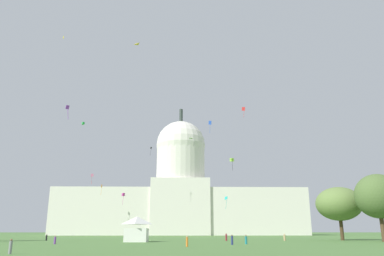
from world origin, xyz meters
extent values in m
cube|color=silver|center=(-29.11, 156.37, 11.23)|extent=(61.81, 24.63, 22.46)
cube|color=silver|center=(32.70, 156.37, 11.23)|extent=(61.81, 24.63, 22.46)
cube|color=silver|center=(1.79, 156.37, 13.40)|extent=(28.53, 27.09, 26.81)
cylinder|color=silver|center=(1.79, 156.37, 36.19)|extent=(24.88, 24.88, 18.77)
sphere|color=silver|center=(1.79, 156.37, 45.58)|extent=(25.58, 25.58, 25.58)
cylinder|color=#2D3833|center=(1.79, 156.37, 61.98)|extent=(1.80, 1.80, 7.21)
cube|color=white|center=(-6.94, 47.38, 1.39)|extent=(4.71, 5.28, 2.77)
pyramid|color=white|center=(-6.94, 47.38, 4.42)|extent=(4.94, 5.54, 1.64)
cylinder|color=#42301E|center=(41.69, 58.34, 3.13)|extent=(0.85, 0.85, 6.25)
ellipsoid|color=olive|center=(41.69, 58.34, 8.72)|extent=(11.55, 11.16, 8.23)
cylinder|color=#4C3823|center=(45.88, 46.98, 3.37)|extent=(0.89, 0.89, 6.73)
ellipsoid|color=#4C6633|center=(45.88, 46.98, 9.63)|extent=(13.59, 12.94, 9.67)
cylinder|color=navy|center=(11.18, 30.95, 0.72)|extent=(0.44, 0.44, 1.44)
sphere|color=brown|center=(11.18, 30.95, 1.55)|extent=(0.29, 0.29, 0.23)
cylinder|color=orange|center=(3.43, 23.36, 0.68)|extent=(0.45, 0.45, 1.36)
sphere|color=tan|center=(3.43, 23.36, 1.47)|extent=(0.32, 0.32, 0.23)
cylinder|color=maroon|center=(13.00, 55.15, 0.73)|extent=(0.53, 0.53, 1.47)
sphere|color=#A37556|center=(13.00, 55.15, 1.59)|extent=(0.31, 0.31, 0.24)
cylinder|color=tan|center=(26.74, 55.49, 0.70)|extent=(0.59, 0.59, 1.39)
sphere|color=beige|center=(26.74, 55.49, 1.51)|extent=(0.29, 0.29, 0.23)
cylinder|color=#703D93|center=(-19.97, 35.16, 0.62)|extent=(0.49, 0.49, 1.24)
sphere|color=tan|center=(-19.97, 35.16, 1.36)|extent=(0.31, 0.31, 0.24)
cylinder|color=gray|center=(-15.10, 6.37, 0.65)|extent=(0.44, 0.44, 1.31)
sphere|color=brown|center=(-15.10, 6.37, 1.42)|extent=(0.30, 0.30, 0.22)
cylinder|color=#1E757A|center=(13.99, 33.55, 0.66)|extent=(0.44, 0.44, 1.32)
sphere|color=brown|center=(13.99, 33.55, 1.45)|extent=(0.27, 0.27, 0.26)
cylinder|color=black|center=(-29.48, 58.11, 0.65)|extent=(0.48, 0.48, 1.30)
sphere|color=tan|center=(-29.48, 58.11, 1.40)|extent=(0.27, 0.27, 0.20)
pyramid|color=gold|center=(-10.38, 63.11, 53.74)|extent=(1.81, 1.60, 0.30)
cube|color=yellow|center=(-32.35, 63.71, 56.68)|extent=(0.44, 0.72, 0.73)
cube|color=black|center=(-11.34, 127.31, 37.80)|extent=(0.70, 0.33, 0.84)
cylinder|color=black|center=(-11.51, 127.31, 35.82)|extent=(0.44, 0.38, 3.14)
cube|color=#D1339E|center=(-16.07, 85.45, 13.11)|extent=(1.09, 1.08, 0.45)
cube|color=#D1339E|center=(-16.07, 85.45, 13.56)|extent=(1.09, 1.08, 0.45)
cylinder|color=#D1339E|center=(-16.10, 85.45, 11.54)|extent=(0.36, 0.17, 2.80)
cube|color=orange|center=(-33.64, 134.30, 21.57)|extent=(0.38, 0.88, 1.29)
cylinder|color=orange|center=(-33.63, 134.30, 19.30)|extent=(0.49, 0.42, 3.26)
pyramid|color=white|center=(4.40, 56.62, 24.57)|extent=(1.34, 1.33, 0.25)
cube|color=teal|center=(15.76, 77.06, 11.63)|extent=(0.89, 1.03, 1.03)
cylinder|color=teal|center=(15.76, 77.06, 9.76)|extent=(0.46, 0.35, 2.76)
cube|color=red|center=(23.14, 83.72, 41.87)|extent=(1.02, 0.90, 1.37)
cylinder|color=red|center=(23.24, 83.72, 40.07)|extent=(0.31, 0.11, 2.39)
cube|color=pink|center=(-34.72, 119.78, 24.43)|extent=(1.14, 0.54, 1.27)
cylinder|color=red|center=(-34.75, 119.78, 22.24)|extent=(0.10, 0.53, 3.14)
cube|color=#8CD133|center=(17.16, 72.13, 21.97)|extent=(1.22, 1.24, 0.48)
cube|color=#8CD133|center=(17.16, 72.13, 22.49)|extent=(1.22, 1.24, 0.48)
cylinder|color=black|center=(17.26, 72.13, 20.42)|extent=(0.13, 0.10, 2.71)
cube|color=blue|center=(10.72, 70.07, 32.93)|extent=(0.85, 0.73, 1.20)
cylinder|color=blue|center=(10.69, 70.07, 31.05)|extent=(0.17, 0.24, 2.66)
cube|color=green|center=(-35.45, 102.82, 41.66)|extent=(1.20, 1.20, 0.62)
cube|color=green|center=(-35.45, 102.82, 42.07)|extent=(1.20, 1.20, 0.62)
cube|color=purple|center=(-17.68, 28.09, 23.30)|extent=(0.60, 0.77, 0.74)
cylinder|color=purple|center=(-17.48, 28.09, 22.02)|extent=(0.24, 0.17, 1.85)
camera|label=1|loc=(2.64, -34.35, 2.38)|focal=34.65mm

